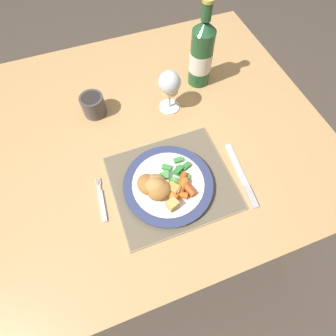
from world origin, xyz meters
The scene contains 13 objects.
ground_plane centered at (0.00, 0.00, 0.00)m, with size 6.00×6.00×0.00m, color #4C4238.
dining_table centered at (0.00, 0.00, 0.65)m, with size 1.23×0.99×0.74m.
placemat centered at (0.05, -0.21, 0.74)m, with size 0.34×0.30×0.01m.
dinner_plate centered at (0.04, -0.22, 0.76)m, with size 0.25×0.25×0.02m.
breaded_croquettes centered at (0.00, -0.22, 0.79)m, with size 0.10×0.10×0.05m.
green_beans_pile centered at (0.07, -0.20, 0.77)m, with size 0.10×0.08×0.02m.
glazed_carrots centered at (0.07, -0.25, 0.78)m, with size 0.08×0.08×0.02m.
fork centered at (-0.15, -0.20, 0.74)m, with size 0.03×0.14×0.01m.
table_knife centered at (0.25, -0.27, 0.74)m, with size 0.04×0.22×0.01m.
wine_glass centered at (0.15, 0.07, 0.84)m, with size 0.07×0.07×0.15m.
bottle centered at (0.29, 0.15, 0.85)m, with size 0.08×0.08×0.29m.
roast_potatoes centered at (0.03, -0.25, 0.78)m, with size 0.06×0.09×0.03m.
drinking_cup centered at (-0.09, 0.13, 0.78)m, with size 0.08×0.08×0.07m.
Camera 1 is at (-0.07, -0.51, 1.43)m, focal length 28.00 mm.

